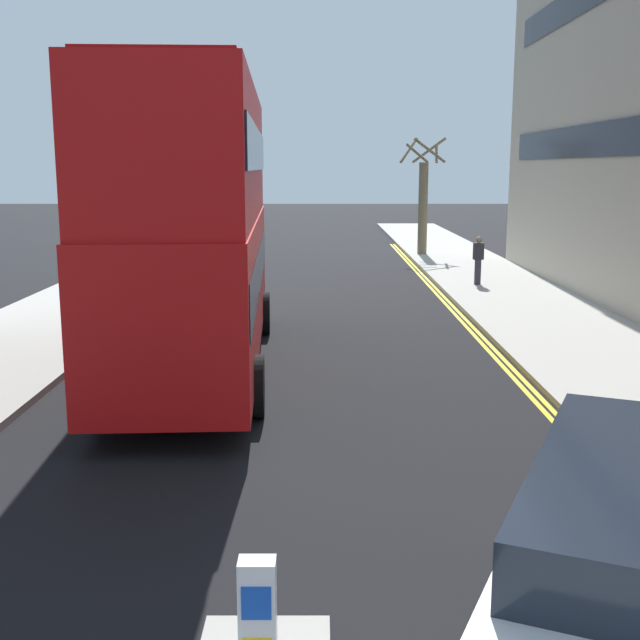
% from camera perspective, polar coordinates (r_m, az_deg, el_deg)
% --- Properties ---
extents(sidewalk_right, '(4.00, 80.00, 0.14)m').
position_cam_1_polar(sidewalk_right, '(18.22, 19.19, -2.38)').
color(sidewalk_right, '#ADA89E').
rests_on(sidewalk_right, ground).
extents(kerb_line_outer, '(0.10, 56.00, 0.01)m').
position_cam_1_polar(kerb_line_outer, '(15.77, 14.32, -4.36)').
color(kerb_line_outer, yellow).
rests_on(kerb_line_outer, ground).
extents(kerb_line_inner, '(0.10, 56.00, 0.01)m').
position_cam_1_polar(kerb_line_inner, '(15.73, 13.76, -4.37)').
color(kerb_line_inner, yellow).
rests_on(kerb_line_inner, ground).
extents(keep_left_bollard, '(0.36, 0.28, 1.11)m').
position_cam_1_polar(keep_left_bollard, '(6.44, -4.60, -21.45)').
color(keep_left_bollard, silver).
rests_on(keep_left_bollard, traffic_island).
extents(double_decker_bus_away, '(3.17, 10.91, 5.64)m').
position_cam_1_polar(double_decker_bus_away, '(16.16, -9.05, 7.10)').
color(double_decker_bus_away, '#B20F0F').
rests_on(double_decker_bus_away, ground).
extents(pedestrian_far, '(0.34, 0.22, 1.62)m').
position_cam_1_polar(pedestrian_far, '(27.52, 11.02, 4.25)').
color(pedestrian_far, '#2D2D38').
rests_on(pedestrian_far, sidewalk_right).
extents(street_tree_mid, '(2.20, 2.05, 5.24)m').
position_cam_1_polar(street_tree_mid, '(36.91, 7.17, 8.43)').
color(street_tree_mid, '#6B6047').
rests_on(street_tree_mid, sidewalk_right).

